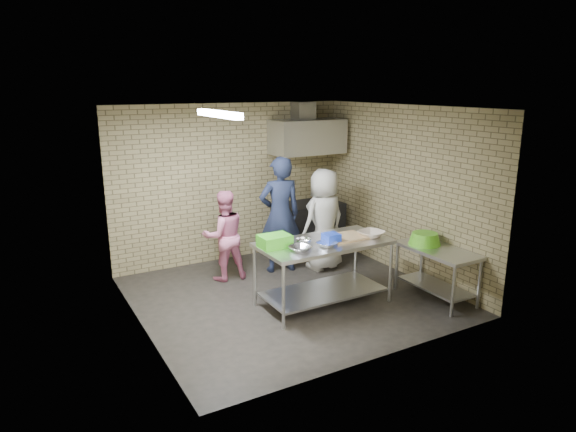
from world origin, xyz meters
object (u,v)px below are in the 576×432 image
object	(u,v)px
green_basin	(425,238)
bottle_green	(323,139)
side_counter	(436,274)
man_navy	(280,215)
stove	(308,227)
prep_table	(323,273)
green_crate	(275,241)
woman_white	(324,219)
blue_tub	(331,238)
woman_pink	(224,236)

from	to	relation	value
green_basin	bottle_green	bearing A→B (deg)	89.58
side_counter	green_basin	bearing A→B (deg)	94.57
bottle_green	man_navy	distance (m)	1.97
stove	prep_table	bearing A→B (deg)	-116.64
green_crate	green_basin	world-z (taller)	green_crate
man_navy	woman_white	bearing A→B (deg)	168.89
blue_tub	green_basin	distance (m)	1.47
green_crate	side_counter	bearing A→B (deg)	-19.16
green_crate	woman_white	size ratio (longest dim) A/B	0.24
man_navy	woman_pink	world-z (taller)	man_navy
green_crate	woman_white	bearing A→B (deg)	35.74
green_basin	prep_table	bearing A→B (deg)	165.06
prep_table	woman_pink	xyz separation A→B (m)	(-0.83, 1.56, 0.26)
man_navy	green_crate	bearing A→B (deg)	68.70
prep_table	green_crate	distance (m)	0.89
blue_tub	stove	bearing A→B (deg)	65.48
stove	woman_white	distance (m)	1.02
green_crate	bottle_green	size ratio (longest dim) A/B	2.70
stove	green_basin	world-z (taller)	green_basin
green_basin	woman_pink	world-z (taller)	woman_pink
green_basin	man_navy	distance (m)	2.31
blue_tub	woman_pink	size ratio (longest dim) A/B	0.14
green_basin	woman_white	bearing A→B (deg)	113.51
stove	woman_pink	bearing A→B (deg)	-163.78
green_crate	green_basin	distance (m)	2.25
man_navy	woman_white	size ratio (longest dim) A/B	1.13
stove	green_basin	size ratio (longest dim) A/B	2.61
woman_white	man_navy	bearing A→B (deg)	-29.44
blue_tub	woman_pink	bearing A→B (deg)	117.96
blue_tub	woman_pink	xyz separation A→B (m)	(-0.88, 1.66, -0.27)
prep_table	woman_pink	bearing A→B (deg)	118.05
man_navy	woman_pink	xyz separation A→B (m)	(-0.94, 0.10, -0.24)
woman_pink	stove	bearing A→B (deg)	-159.32
woman_pink	bottle_green	bearing A→B (deg)	-156.88
stove	blue_tub	bearing A→B (deg)	-114.52
prep_table	green_crate	bearing A→B (deg)	170.27
bottle_green	woman_white	world-z (taller)	bottle_green
prep_table	green_basin	size ratio (longest dim) A/B	3.97
woman_pink	woman_white	distance (m)	1.67
prep_table	green_basin	bearing A→B (deg)	-14.94
blue_tub	green_basin	world-z (taller)	blue_tub
prep_table	green_basin	xyz separation A→B (m)	(1.49, -0.40, 0.38)
prep_table	green_basin	distance (m)	1.58
blue_tub	green_basin	size ratio (longest dim) A/B	0.44
stove	blue_tub	distance (m)	2.48
man_navy	blue_tub	bearing A→B (deg)	97.70
woman_white	side_counter	bearing A→B (deg)	102.73
stove	bottle_green	bearing A→B (deg)	28.07
side_counter	green_crate	world-z (taller)	green_crate
prep_table	stove	distance (m)	2.35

